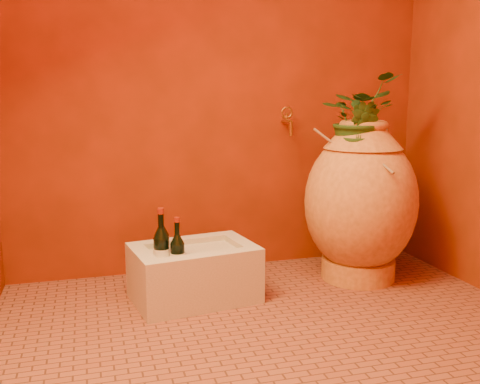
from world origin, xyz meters
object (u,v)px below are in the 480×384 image
object	(u,v)px
wall_tap	(287,120)
stone_basin	(194,274)
wine_bottle_c	(162,248)
amphora	(360,202)
wine_bottle_a	(162,252)
wine_bottle_b	(178,256)

from	to	relation	value
wall_tap	stone_basin	bearing A→B (deg)	-148.44
wall_tap	wine_bottle_c	bearing A→B (deg)	-156.68
amphora	wine_bottle_a	distance (m)	1.15
amphora	stone_basin	bearing A→B (deg)	-176.57
wine_bottle_b	wall_tap	world-z (taller)	wall_tap
wine_bottle_c	wall_tap	size ratio (longest dim) A/B	1.93
stone_basin	wine_bottle_a	xyz separation A→B (m)	(-0.17, -0.03, 0.14)
wine_bottle_c	amphora	bearing A→B (deg)	0.22
wine_bottle_a	wall_tap	size ratio (longest dim) A/B	2.01
wine_bottle_a	wine_bottle_b	xyz separation A→B (m)	(0.07, -0.04, -0.01)
wine_bottle_a	wine_bottle_c	distance (m)	0.08
amphora	wine_bottle_c	bearing A→B (deg)	-179.78
wine_bottle_b	wine_bottle_c	xyz separation A→B (m)	(-0.06, 0.13, 0.01)
wine_bottle_a	wine_bottle_c	xyz separation A→B (m)	(0.01, 0.08, -0.00)
wine_bottle_c	wall_tap	distance (m)	1.08
amphora	wine_bottle_b	bearing A→B (deg)	-172.96
stone_basin	wine_bottle_b	world-z (taller)	wine_bottle_b
amphora	wine_bottle_c	world-z (taller)	amphora
wine_bottle_a	wall_tap	distance (m)	1.12
amphora	wall_tap	distance (m)	0.65
amphora	wine_bottle_b	world-z (taller)	amphora
stone_basin	wine_bottle_a	size ratio (longest dim) A/B	1.97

